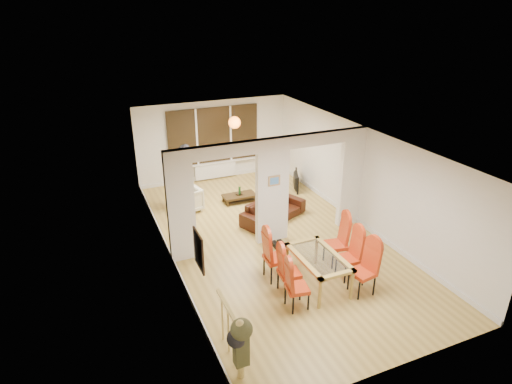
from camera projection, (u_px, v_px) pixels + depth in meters
floor at (271, 239)px, 10.61m from camera, size 5.00×9.00×0.01m
room_walls at (272, 191)px, 10.09m from camera, size 5.00×9.00×2.60m
divider_wall at (272, 191)px, 10.09m from camera, size 5.00×0.18×2.60m
bay_window_blinds at (214, 135)px, 13.75m from camera, size 3.00×0.08×1.80m
radiator at (216, 170)px, 14.20m from camera, size 1.40×0.08×0.50m
pendant_light at (234, 123)px, 12.64m from camera, size 0.36×0.36×0.36m
stair_newel at (229, 328)px, 6.88m from camera, size 0.40×1.20×1.10m
wall_poster at (199, 251)px, 7.05m from camera, size 0.04×0.52×0.67m
pillar_photo at (274, 181)px, 9.88m from camera, size 0.30×0.03×0.25m
dining_table at (318, 270)px, 8.75m from camera, size 0.82×1.46×0.68m
dining_chair_la at (297, 285)px, 8.02m from camera, size 0.47×0.47×1.01m
dining_chair_lb at (289, 270)px, 8.47m from camera, size 0.46×0.46×1.02m
dining_chair_lc at (276, 255)px, 8.88m from camera, size 0.47×0.47×1.12m
dining_chair_ra at (363, 269)px, 8.42m from camera, size 0.51×0.51×1.10m
dining_chair_rb at (349, 255)px, 8.92m from camera, size 0.44×0.44×1.07m
dining_chair_rc at (336, 241)px, 9.39m from camera, size 0.52×0.52×1.11m
sofa at (273, 210)px, 11.48m from camera, size 2.05×1.46×0.56m
armchair at (186, 199)px, 11.95m from camera, size 0.89×0.91×0.69m
person at (185, 177)px, 11.94m from camera, size 0.77×0.61×1.86m
television at (294, 181)px, 13.44m from camera, size 0.92×0.50×0.55m
coffee_table at (239, 198)px, 12.61m from camera, size 1.01×0.58×0.22m
bottle at (240, 191)px, 12.48m from camera, size 0.07×0.07×0.28m
bowl at (239, 194)px, 12.56m from camera, size 0.20×0.20×0.05m
shoes at (278, 244)px, 10.26m from camera, size 0.26×0.28×0.11m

